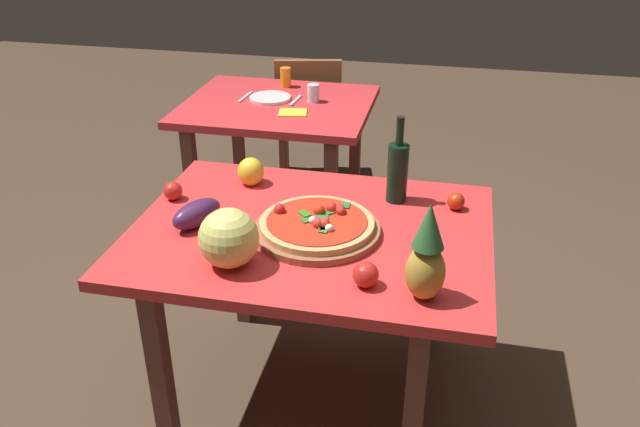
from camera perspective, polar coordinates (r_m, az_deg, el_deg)
ground_plane at (r=2.68m, az=-0.70°, el=-15.61°), size 10.00×10.00×0.00m
display_table at (r=2.27m, az=-0.79°, el=-3.29°), size 1.22×0.93×0.76m
background_table at (r=3.50m, az=-3.72°, el=7.99°), size 0.98×0.83×0.76m
dining_chair at (r=4.14m, az=-1.02°, el=8.83°), size 0.48×0.48×0.85m
pizza_board at (r=2.18m, az=-0.28°, el=-1.47°), size 0.43×0.43×0.02m
pizza at (r=2.17m, az=-0.25°, el=-0.81°), size 0.39×0.39×0.06m
wine_bottle at (r=2.37m, az=6.85°, el=3.77°), size 0.08×0.08×0.33m
pineapple_left at (r=1.83m, az=9.37°, el=-3.79°), size 0.11×0.11×0.30m
melon at (r=1.99m, az=-8.05°, el=-2.17°), size 0.19×0.19×0.19m
bell_pepper at (r=2.53m, az=-6.12°, el=3.69°), size 0.10×0.10×0.11m
eggplant at (r=2.26m, az=-10.81°, el=-0.02°), size 0.17×0.22×0.09m
tomato_beside_pepper at (r=1.91m, az=4.04°, el=-5.38°), size 0.08×0.08×0.08m
tomato_at_corner at (r=2.46m, az=-12.83°, el=1.96°), size 0.07×0.07×0.07m
tomato_near_board at (r=2.38m, az=11.90°, el=1.06°), size 0.06×0.06×0.06m
drinking_glass_juice at (r=3.71m, az=-3.05°, el=11.90°), size 0.06×0.06×0.11m
drinking_glass_water at (r=3.46m, az=-0.60°, el=10.57°), size 0.06×0.06×0.09m
dinner_plate at (r=3.51m, az=-4.42°, el=10.12°), size 0.22×0.22×0.02m
fork_utensil at (r=3.56m, az=-6.61°, el=10.17°), size 0.03×0.18×0.01m
knife_utensil at (r=3.48m, az=-2.17°, el=9.93°), size 0.03×0.18×0.01m
napkin_folded at (r=3.30m, az=-2.41°, el=8.89°), size 0.16×0.14×0.01m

